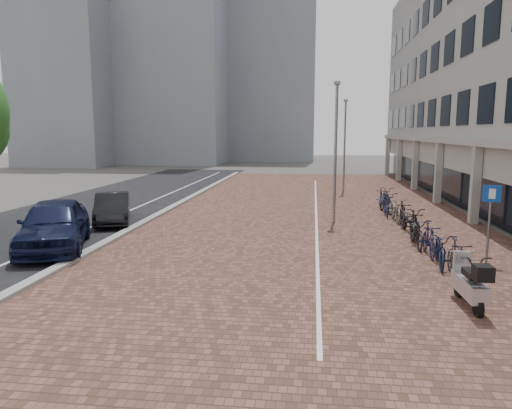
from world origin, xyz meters
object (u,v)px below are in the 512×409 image
object	(u,v)px
scooter_front	(470,282)
parking_sign	(490,212)
car_navy	(54,224)
car_dark	(113,208)

from	to	relation	value
scooter_front	parking_sign	world-z (taller)	parking_sign
car_navy	car_dark	bearing A→B (deg)	68.34
car_dark	scooter_front	xyz separation A→B (m)	(12.02, -8.41, -0.06)
car_navy	scooter_front	bearing A→B (deg)	-39.32
parking_sign	scooter_front	bearing A→B (deg)	-99.83
car_dark	scooter_front	distance (m)	14.68
car_dark	parking_sign	size ratio (longest dim) A/B	1.67
scooter_front	parking_sign	bearing A→B (deg)	64.01
car_dark	parking_sign	xyz separation A→B (m)	(13.69, -4.72, 0.93)
car_navy	parking_sign	xyz separation A→B (m)	(13.69, -0.13, 0.73)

